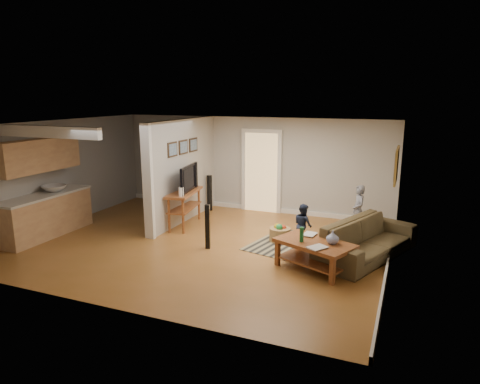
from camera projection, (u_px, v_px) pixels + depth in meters
name	position (u px, v px, depth m)	size (l,w,h in m)	color
ground	(202.00, 244.00, 9.02)	(7.50, 7.50, 0.00)	brown
room_shell	(166.00, 169.00, 9.47)	(7.54, 6.02, 2.52)	#B1AEA9
area_rug	(312.00, 249.00, 8.70)	(2.40, 1.76, 0.01)	black
sofa	(366.00, 257.00, 8.28)	(2.43, 0.95, 0.71)	#473823
coffee_table	(316.00, 248.00, 7.60)	(1.53, 1.24, 0.79)	#602D16
tv_console	(185.00, 194.00, 10.09)	(0.73, 1.41, 1.16)	#602D16
speaker_left	(208.00, 227.00, 8.65)	(0.09, 0.09, 0.92)	black
speaker_right	(210.00, 193.00, 11.49)	(0.10, 0.10, 0.97)	black
toy_basket	(280.00, 234.00, 9.13)	(0.45, 0.45, 0.40)	olive
child	(357.00, 235.00, 9.59)	(0.41, 0.27, 1.13)	slate
toddler	(302.00, 245.00, 8.92)	(0.43, 0.34, 0.89)	#1E263F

